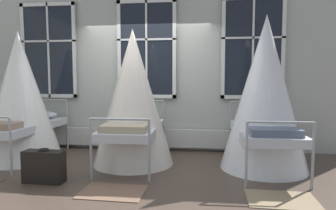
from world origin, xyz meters
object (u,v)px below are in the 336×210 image
(cot_third, at_px, (265,95))
(suitcase_dark, at_px, (44,166))
(cot_first, at_px, (20,98))
(cot_second, at_px, (133,99))

(cot_third, xyz_separation_m, suitcase_dark, (-3.11, -1.02, -0.95))
(cot_first, distance_m, suitcase_dark, 1.73)
(cot_third, bearing_deg, suitcase_dark, 106.79)
(cot_second, bearing_deg, cot_third, -92.61)
(cot_second, relative_size, suitcase_dark, 3.95)
(cot_second, height_order, cot_third, cot_third)
(suitcase_dark, bearing_deg, cot_third, 20.62)
(cot_first, height_order, cot_second, cot_first)
(cot_third, height_order, suitcase_dark, cot_third)
(cot_second, xyz_separation_m, suitcase_dark, (-1.00, -1.08, -0.87))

